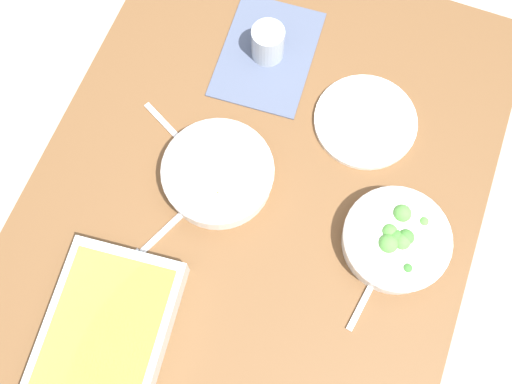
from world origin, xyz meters
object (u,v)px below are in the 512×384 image
Objects in this scene: fork_on_table at (153,242)px; drink_cup at (268,44)px; side_plate at (365,121)px; spoon_by_stew at (180,140)px; spoon_by_broccoli at (375,278)px; stew_bowl at (217,175)px; baking_dish at (107,329)px; broccoli_bowl at (396,240)px.

drink_cup is at bearing 172.56° from fork_on_table.
side_plate reaches higher than spoon_by_stew.
drink_cup is 0.50× the size of fork_on_table.
spoon_by_stew is (0.18, -0.35, -0.00)m from side_plate.
spoon_by_broccoli is at bearing 101.13° from fork_on_table.
side_plate is at bearing -159.67° from spoon_by_broccoli.
drink_cup is 0.49m from fork_on_table.
stew_bowl is 1.38× the size of spoon_by_stew.
spoon_by_stew is at bearing -20.78° from drink_cup.
stew_bowl is at bearing 63.05° from spoon_by_stew.
side_plate is at bearing 133.67° from stew_bowl.
baking_dish is at bearing -12.05° from stew_bowl.
baking_dish reaches higher than spoon_by_stew.
spoon_by_stew is at bearing -106.28° from spoon_by_broccoli.
baking_dish is 1.95× the size of spoon_by_stew.
fork_on_table is (0.40, -0.32, -0.00)m from side_plate.
broccoli_bowl is 1.25× the size of fork_on_table.
drink_cup reaches higher than side_plate.
fork_on_table is at bearing -69.65° from broccoli_bowl.
baking_dish is at bearing -28.60° from side_plate.
spoon_by_stew is (0.26, -0.10, -0.03)m from drink_cup.
fork_on_table is (0.17, -0.45, -0.03)m from broccoli_bowl.
baking_dish is 1.90× the size of fork_on_table.
baking_dish is 0.41m from spoon_by_stew.
drink_cup is at bearing -108.40° from side_plate.
broccoli_bowl is 0.66× the size of baking_dish.
side_plate is 1.34× the size of spoon_by_stew.
broccoli_bowl is at bearing 89.75° from stew_bowl.
baking_dish is at bearing -51.95° from broccoli_bowl.
drink_cup is 0.52× the size of spoon_by_stew.
broccoli_bowl reaches higher than spoon_by_stew.
fork_on_table is (0.09, -0.43, -0.00)m from spoon_by_broccoli.
spoon_by_broccoli is at bearing 73.72° from spoon_by_stew.
drink_cup is (-0.67, 0.07, 0.00)m from baking_dish.
broccoli_bowl is 0.48m from fork_on_table.
drink_cup reaches higher than broccoli_bowl.
baking_dish is 1.83× the size of spoon_by_broccoli.
stew_bowl is at bearing 1.69° from drink_cup.
side_plate is 0.34m from spoon_by_broccoli.
baking_dish is 0.52m from spoon_by_broccoli.
side_plate is 0.40m from spoon_by_stew.
broccoli_bowl reaches higher than side_plate.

